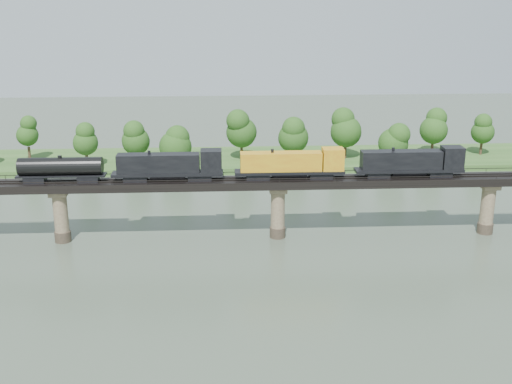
{
  "coord_description": "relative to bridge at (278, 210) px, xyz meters",
  "views": [
    {
      "loc": [
        -10.2,
        -82.68,
        44.67
      ],
      "look_at": [
        -4.08,
        30.0,
        9.0
      ],
      "focal_mm": 45.0,
      "sensor_mm": 36.0,
      "label": 1
    }
  ],
  "objects": [
    {
      "name": "ground",
      "position": [
        0.0,
        -30.0,
        -5.46
      ],
      "size": [
        400.0,
        400.0,
        0.0
      ],
      "primitive_type": "plane",
      "color": "#394637",
      "rests_on": "ground"
    },
    {
      "name": "far_bank",
      "position": [
        0.0,
        55.0,
        -4.66
      ],
      "size": [
        300.0,
        24.0,
        1.6
      ],
      "primitive_type": "cube",
      "color": "#2E5321",
      "rests_on": "ground"
    },
    {
      "name": "bridge",
      "position": [
        0.0,
        0.0,
        0.0
      ],
      "size": [
        236.0,
        30.0,
        11.5
      ],
      "color": "#473A2D",
      "rests_on": "ground"
    },
    {
      "name": "bridge_superstructure",
      "position": [
        0.0,
        0.0,
        6.33
      ],
      "size": [
        220.0,
        4.9,
        0.75
      ],
      "color": "black",
      "rests_on": "bridge"
    },
    {
      "name": "far_treeline",
      "position": [
        -8.21,
        50.52,
        3.37
      ],
      "size": [
        289.06,
        17.54,
        13.6
      ],
      "color": "#382619",
      "rests_on": "far_bank"
    },
    {
      "name": "freight_train",
      "position": [
        -5.16,
        0.0,
        8.72
      ],
      "size": [
        81.48,
        3.17,
        5.61
      ],
      "color": "black",
      "rests_on": "bridge"
    }
  ]
}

